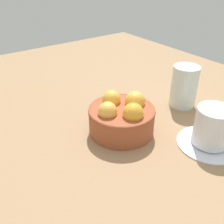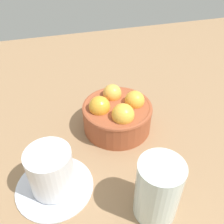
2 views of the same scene
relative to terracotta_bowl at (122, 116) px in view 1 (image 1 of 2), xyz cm
name	(u,v)px [view 1 (image 1 of 2)]	position (x,y,z in cm)	size (l,w,h in cm)	color
ground_plane	(121,137)	(-0.02, -0.05, -5.82)	(142.97, 114.59, 3.79)	#997551
terracotta_bowl	(122,116)	(0.00, 0.00, 0.00)	(14.93, 14.93, 8.88)	#9E4C2D
coffee_cup	(212,129)	(15.05, 11.96, -0.07)	(13.49, 13.49, 8.76)	silver
water_glass	(186,87)	(0.46, 20.66, 1.58)	(6.84, 6.84, 11.00)	silver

